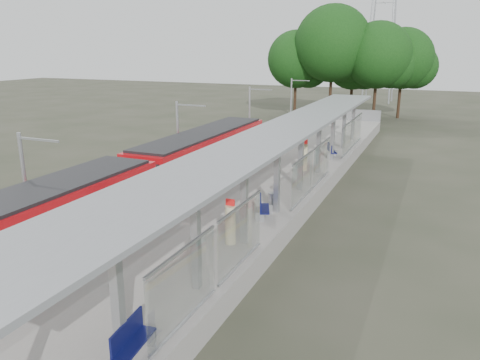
% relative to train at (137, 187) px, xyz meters
% --- Properties ---
extents(trackbed, '(3.00, 70.00, 0.24)m').
position_rel_train_xyz_m(trackbed, '(-0.00, 8.05, -1.93)').
color(trackbed, '#59544C').
rests_on(trackbed, ground).
extents(platform, '(6.00, 50.00, 1.00)m').
position_rel_train_xyz_m(platform, '(4.50, 8.05, -1.55)').
color(platform, gray).
rests_on(platform, ground).
extents(tactile_strip, '(0.60, 50.00, 0.02)m').
position_rel_train_xyz_m(tactile_strip, '(1.95, 8.05, -1.04)').
color(tactile_strip, gold).
rests_on(tactile_strip, platform).
extents(end_fence, '(6.00, 0.10, 1.20)m').
position_rel_train_xyz_m(end_fence, '(4.50, 33.00, -0.45)').
color(end_fence, '#9EA0A5').
rests_on(end_fence, platform).
extents(train, '(2.74, 27.60, 3.62)m').
position_rel_train_xyz_m(train, '(0.00, 0.00, 0.00)').
color(train, black).
rests_on(train, ground).
extents(canopy, '(3.27, 38.00, 3.66)m').
position_rel_train_xyz_m(canopy, '(6.11, 4.24, 2.15)').
color(canopy, '#9EA0A5').
rests_on(canopy, platform).
extents(tree_cluster, '(19.93, 12.22, 13.62)m').
position_rel_train_xyz_m(tree_cluster, '(2.41, 41.37, 5.80)').
color(tree_cluster, '#382316').
rests_on(tree_cluster, ground).
extents(catenary_masts, '(2.08, 48.16, 5.40)m').
position_rel_train_xyz_m(catenary_masts, '(-1.72, 7.05, 0.86)').
color(catenary_masts, '#9EA0A5').
rests_on(catenary_masts, ground).
extents(bench_near, '(0.63, 1.56, 1.04)m').
position_rel_train_xyz_m(bench_near, '(6.73, -9.84, -0.50)').
color(bench_near, '#0F134D').
rests_on(bench_near, platform).
extents(bench_mid, '(0.95, 1.51, 0.99)m').
position_rel_train_xyz_m(bench_mid, '(6.17, 1.05, -0.53)').
color(bench_mid, '#0F134D').
rests_on(bench_mid, platform).
extents(bench_far, '(1.00, 1.50, 0.99)m').
position_rel_train_xyz_m(bench_far, '(6.34, 14.55, -0.53)').
color(bench_far, '#0F134D').
rests_on(bench_far, platform).
extents(info_pillar_near, '(0.42, 0.42, 1.88)m').
position_rel_train_xyz_m(info_pillar_near, '(6.03, -2.27, -0.24)').
color(info_pillar_near, '#C7BF91').
rests_on(info_pillar_near, platform).
extents(info_pillar_far, '(0.45, 0.45, 2.01)m').
position_rel_train_xyz_m(info_pillar_far, '(5.54, 10.20, -0.18)').
color(info_pillar_far, '#C7BF91').
rests_on(info_pillar_far, platform).
extents(litter_bin, '(0.40, 0.40, 0.80)m').
position_rel_train_xyz_m(litter_bin, '(6.16, 2.40, -0.65)').
color(litter_bin, '#9EA0A5').
rests_on(litter_bin, platform).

